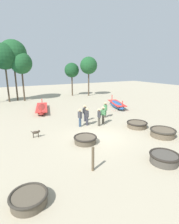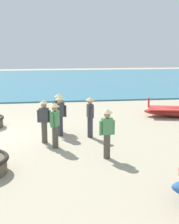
% 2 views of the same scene
% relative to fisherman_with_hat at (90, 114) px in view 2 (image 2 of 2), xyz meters
% --- Properties ---
extents(sea, '(28.00, 52.00, 0.10)m').
position_rel_fisherman_with_hat_xyz_m(sea, '(-22.31, -0.01, -0.91)').
color(sea, teal).
rests_on(sea, ground).
extents(fisherman_with_hat, '(0.53, 0.36, 1.67)m').
position_rel_fisherman_with_hat_xyz_m(fisherman_with_hat, '(0.00, 0.00, 0.00)').
color(fisherman_with_hat, '#383842').
rests_on(fisherman_with_hat, ground).
extents(fisherman_standing_right, '(0.48, 0.36, 1.67)m').
position_rel_fisherman_with_hat_xyz_m(fisherman_standing_right, '(1.18, -1.46, 0.00)').
color(fisherman_standing_right, '#4C473D').
rests_on(fisherman_standing_right, ground).
extents(fisherman_by_coracle, '(0.36, 0.53, 1.67)m').
position_rel_fisherman_with_hat_xyz_m(fisherman_by_coracle, '(2.50, 0.18, 0.00)').
color(fisherman_by_coracle, '#4C473D').
rests_on(fisherman_by_coracle, ground).
extents(fisherman_crouching, '(0.36, 0.51, 1.67)m').
position_rel_fisherman_with_hat_xyz_m(fisherman_crouching, '(-1.10, -1.21, 0.00)').
color(fisherman_crouching, '#2D425B').
rests_on(fisherman_crouching, ground).
extents(fisherman_hauling, '(0.36, 0.53, 1.67)m').
position_rel_fisherman_with_hat_xyz_m(fisherman_hauling, '(-0.38, -1.19, 0.00)').
color(fisherman_hauling, '#383842').
rests_on(fisherman_hauling, ground).
extents(fisherman_standing_left, '(0.36, 0.51, 1.67)m').
position_rel_fisherman_with_hat_xyz_m(fisherman_standing_left, '(0.49, -1.84, 0.00)').
color(fisherman_standing_left, '#4C473D').
rests_on(fisherman_standing_left, ground).
extents(dog, '(0.68, 0.29, 0.55)m').
position_rel_fisherman_with_hat_xyz_m(dog, '(-5.07, -1.81, -0.59)').
color(dog, '#3D3328').
rests_on(dog, ground).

